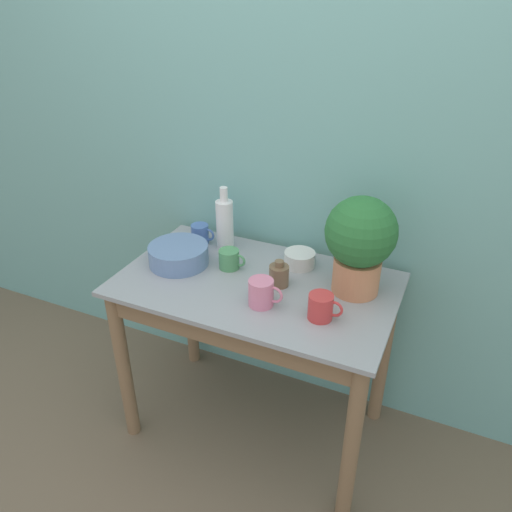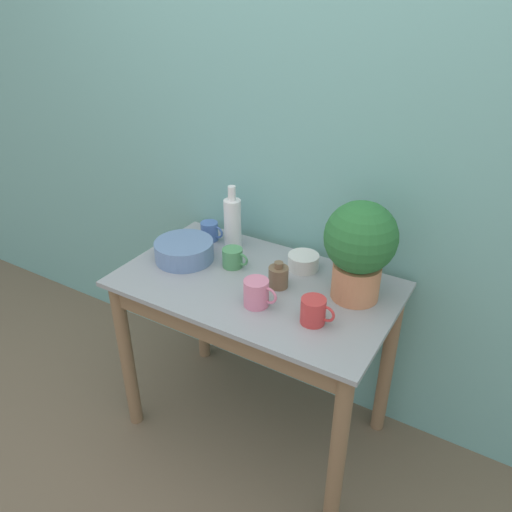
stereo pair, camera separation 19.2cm
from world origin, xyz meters
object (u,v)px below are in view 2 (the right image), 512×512
(bowl_wash_large, at_px, (184,250))
(bottle_short, at_px, (278,276))
(mug_green, at_px, (233,258))
(mug_pink, at_px, (257,293))
(bowl_small_enamel_white, at_px, (303,262))
(mug_blue, at_px, (210,231))
(mug_red, at_px, (314,311))
(potted_plant, at_px, (360,246))
(bottle_tall, at_px, (233,222))

(bowl_wash_large, xyz_separation_m, bottle_short, (0.45, 0.02, 0.00))
(bowl_wash_large, distance_m, bottle_short, 0.45)
(mug_green, relative_size, mug_pink, 0.89)
(bowl_wash_large, relative_size, bowl_small_enamel_white, 1.94)
(mug_blue, bearing_deg, mug_red, -25.90)
(potted_plant, xyz_separation_m, mug_green, (-0.52, -0.05, -0.18))
(bowl_wash_large, distance_m, bottle_tall, 0.25)
(potted_plant, height_order, bottle_tall, potted_plant)
(bottle_tall, xyz_separation_m, bottle_short, (0.33, -0.18, -0.08))
(bowl_wash_large, height_order, bowl_small_enamel_white, bowl_wash_large)
(bottle_short, relative_size, mug_blue, 0.95)
(potted_plant, xyz_separation_m, bottle_tall, (-0.61, 0.10, -0.10))
(potted_plant, relative_size, mug_red, 3.06)
(mug_green, bearing_deg, bowl_wash_large, -165.17)
(bottle_tall, xyz_separation_m, mug_green, (0.09, -0.15, -0.08))
(mug_green, bearing_deg, mug_blue, 146.34)
(bowl_wash_large, distance_m, mug_blue, 0.20)
(bottle_tall, xyz_separation_m, mug_blue, (-0.13, 0.00, -0.08))
(mug_green, distance_m, mug_red, 0.49)
(bowl_wash_large, bearing_deg, mug_blue, 93.24)
(bottle_tall, bearing_deg, bowl_small_enamel_white, -1.54)
(bottle_tall, relative_size, mug_blue, 2.55)
(bottle_short, distance_m, mug_red, 0.26)
(bowl_wash_large, relative_size, mug_red, 1.99)
(bowl_wash_large, relative_size, mug_green, 2.13)
(mug_blue, bearing_deg, bottle_tall, -1.30)
(potted_plant, bearing_deg, mug_red, -105.93)
(mug_red, height_order, bowl_small_enamel_white, mug_red)
(bowl_wash_large, xyz_separation_m, mug_pink, (0.44, -0.13, 0.01))
(bowl_wash_large, relative_size, mug_pink, 1.89)
(mug_red, bearing_deg, bottle_short, 146.82)
(bowl_wash_large, relative_size, bottle_tall, 0.87)
(mug_blue, bearing_deg, bowl_small_enamel_white, -1.48)
(mug_red, relative_size, mug_blue, 1.11)
(potted_plant, distance_m, bottle_short, 0.34)
(potted_plant, xyz_separation_m, bowl_wash_large, (-0.73, -0.10, -0.18))
(bottle_short, xyz_separation_m, mug_blue, (-0.46, 0.19, -0.00))
(bowl_wash_large, height_order, mug_red, mug_red)
(mug_green, distance_m, mug_pink, 0.30)
(potted_plant, bearing_deg, bowl_wash_large, -171.94)
(potted_plant, relative_size, bowl_wash_large, 1.54)
(bowl_wash_large, xyz_separation_m, bottle_tall, (0.12, 0.20, 0.08))
(bottle_short, relative_size, mug_pink, 0.81)
(potted_plant, height_order, mug_red, potted_plant)
(potted_plant, bearing_deg, bowl_small_enamel_white, 161.09)
(mug_green, relative_size, bowl_small_enamel_white, 0.91)
(potted_plant, relative_size, mug_blue, 3.39)
(bottle_tall, xyz_separation_m, mug_red, (0.55, -0.33, -0.07))
(potted_plant, xyz_separation_m, mug_red, (-0.06, -0.23, -0.17))
(potted_plant, distance_m, mug_pink, 0.41)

